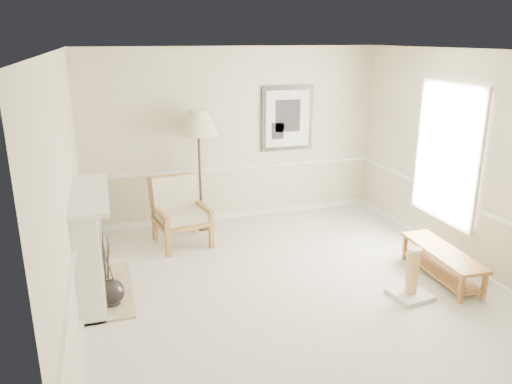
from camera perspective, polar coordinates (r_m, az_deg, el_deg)
The scene contains 8 objects.
ground at distance 6.42m, azimuth 3.83°, elevation -10.96°, with size 5.50×5.50×0.00m, color silver.
room at distance 5.90m, azimuth 5.19°, elevation 5.77°, with size 5.04×5.54×2.92m.
fireplace at distance 6.35m, azimuth -18.40°, elevation -5.81°, with size 0.64×1.64×1.31m.
floor_vase at distance 6.21m, azimuth -16.21°, elevation -11.03°, with size 0.31×0.31×0.90m.
armchair at distance 7.69m, azimuth -8.80°, elevation -1.80°, with size 0.89×0.94×1.02m.
floor_lamp at distance 7.91m, azimuth -6.61°, elevation 7.51°, with size 0.73×0.73×1.95m.
bench at distance 7.00m, azimuth 20.48°, elevation -7.20°, with size 0.48×1.41×0.40m.
scratching_post at distance 6.43m, azimuth 17.33°, elevation -9.74°, with size 0.51×0.51×0.64m.
Camera 1 is at (-2.05, -5.27, 3.04)m, focal length 35.00 mm.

